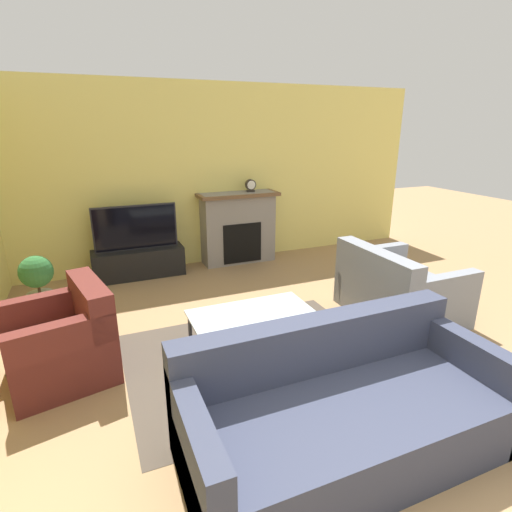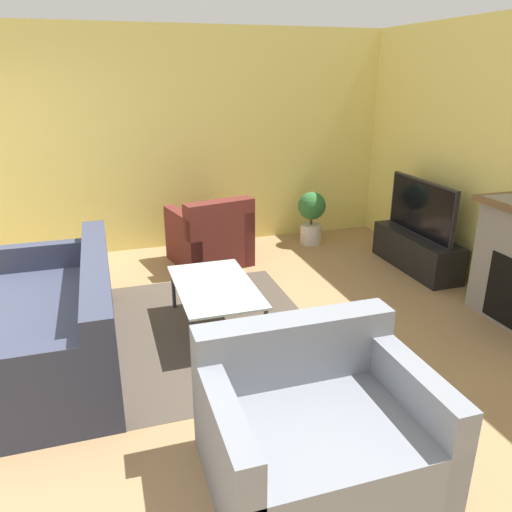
% 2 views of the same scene
% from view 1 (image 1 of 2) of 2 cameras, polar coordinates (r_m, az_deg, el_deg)
% --- Properties ---
extents(wall_back, '(7.94, 0.06, 2.70)m').
position_cam_1_polar(wall_back, '(6.16, -10.14, 11.02)').
color(wall_back, '#EADB72').
rests_on(wall_back, ground_plane).
extents(area_rug, '(2.34, 1.87, 0.00)m').
position_cam_1_polar(area_rug, '(3.88, 0.03, -14.35)').
color(area_rug, '#4C4238').
rests_on(area_rug, ground_plane).
extents(fireplace, '(1.25, 0.44, 1.11)m').
position_cam_1_polar(fireplace, '(6.29, -2.58, 4.29)').
color(fireplace, gray).
rests_on(fireplace, ground_plane).
extents(tv_stand, '(1.26, 0.40, 0.41)m').
position_cam_1_polar(tv_stand, '(5.98, -16.38, -0.92)').
color(tv_stand, black).
rests_on(tv_stand, ground_plane).
extents(tv, '(1.14, 0.06, 0.63)m').
position_cam_1_polar(tv, '(5.83, -16.83, 3.92)').
color(tv, '#232328').
rests_on(tv, tv_stand).
extents(couch_sectional, '(2.15, 0.97, 0.82)m').
position_cam_1_polar(couch_sectional, '(2.88, 12.28, -20.92)').
color(couch_sectional, '#33384C').
rests_on(couch_sectional, ground_plane).
extents(couch_loveseat, '(0.98, 1.22, 0.82)m').
position_cam_1_polar(couch_loveseat, '(4.83, 19.57, -4.79)').
color(couch_loveseat, gray).
rests_on(couch_loveseat, ground_plane).
extents(armchair_by_window, '(0.96, 0.97, 0.82)m').
position_cam_1_polar(armchair_by_window, '(3.86, -25.77, -11.32)').
color(armchair_by_window, '#5B231E').
rests_on(armchair_by_window, ground_plane).
extents(coffee_table, '(1.14, 0.67, 0.42)m').
position_cam_1_polar(coffee_table, '(3.74, -0.41, -8.80)').
color(coffee_table, '#333338').
rests_on(coffee_table, ground_plane).
extents(potted_plant, '(0.36, 0.36, 0.70)m').
position_cam_1_polar(potted_plant, '(5.16, -28.73, -3.16)').
color(potted_plant, beige).
rests_on(potted_plant, ground_plane).
extents(mantel_clock, '(0.16, 0.07, 0.19)m').
position_cam_1_polar(mantel_clock, '(6.25, -0.79, 10.05)').
color(mantel_clock, '#28231E').
rests_on(mantel_clock, fireplace).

